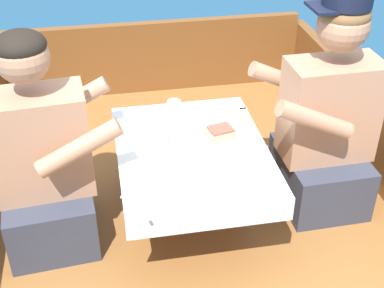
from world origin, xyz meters
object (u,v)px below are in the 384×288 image
(person_port, at_px, (43,164))
(person_starboard, at_px, (326,124))
(sandwich, at_px, (220,133))
(coffee_cup_port, at_px, (183,116))
(tin_can, at_px, (174,106))
(coffee_cup_starboard, at_px, (162,135))

(person_port, xyz_separation_m, person_starboard, (1.23, 0.03, 0.03))
(person_port, bearing_deg, sandwich, -2.20)
(person_port, distance_m, coffee_cup_port, 0.65)
(person_starboard, xyz_separation_m, tin_can, (-0.64, 0.28, 0.00))
(sandwich, xyz_separation_m, coffee_cup_port, (-0.13, 0.17, 0.00))
(sandwich, bearing_deg, tin_can, 120.01)
(coffee_cup_starboard, relative_size, tin_can, 1.31)
(person_starboard, distance_m, coffee_cup_starboard, 0.73)
(coffee_cup_starboard, bearing_deg, person_port, -172.88)
(sandwich, relative_size, tin_can, 2.06)
(coffee_cup_port, distance_m, tin_can, 0.11)
(person_port, bearing_deg, coffee_cup_starboard, 2.29)
(person_starboard, height_order, coffee_cup_starboard, person_starboard)
(sandwich, distance_m, coffee_cup_port, 0.22)
(person_starboard, distance_m, sandwich, 0.48)
(sandwich, xyz_separation_m, tin_can, (-0.16, 0.28, -0.00))
(person_port, distance_m, tin_can, 0.67)
(person_port, xyz_separation_m, tin_can, (0.59, 0.31, 0.04))
(sandwich, bearing_deg, person_port, -177.38)
(coffee_cup_port, relative_size, coffee_cup_starboard, 1.04)
(person_port, relative_size, person_starboard, 0.94)
(sandwich, bearing_deg, coffee_cup_port, 127.51)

